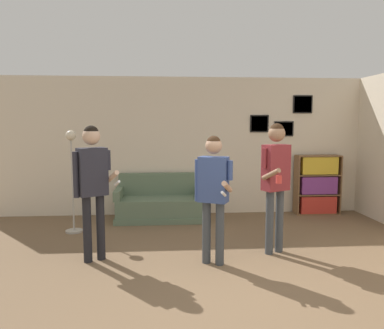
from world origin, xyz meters
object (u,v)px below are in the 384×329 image
(person_player_foreground_left, at_px, (93,178))
(person_watcher_holding_cup, at_px, (276,173))
(person_player_foreground_center, at_px, (213,186))
(floor_lamp, at_px, (72,171))
(bookshelf, at_px, (317,185))
(couch, at_px, (160,204))

(person_player_foreground_left, distance_m, person_watcher_holding_cup, 2.45)
(person_player_foreground_center, bearing_deg, person_watcher_holding_cup, 20.78)
(floor_lamp, bearing_deg, bookshelf, 11.79)
(couch, relative_size, floor_lamp, 0.96)
(floor_lamp, bearing_deg, person_player_foreground_left, -66.63)
(person_player_foreground_left, xyz_separation_m, person_player_foreground_center, (1.54, -0.22, -0.09))
(bookshelf, distance_m, floor_lamp, 4.67)
(bookshelf, distance_m, person_watcher_holding_cup, 2.72)
(floor_lamp, xyz_separation_m, person_watcher_holding_cup, (3.04, -1.24, 0.10))
(floor_lamp, height_order, person_player_foreground_center, floor_lamp)
(bookshelf, height_order, person_player_foreground_left, person_player_foreground_left)
(couch, xyz_separation_m, bookshelf, (3.14, 0.20, 0.30))
(bookshelf, xyz_separation_m, floor_lamp, (-4.55, -0.95, 0.44))
(person_player_foreground_left, bearing_deg, couch, 68.50)
(couch, relative_size, person_watcher_holding_cup, 0.90)
(person_watcher_holding_cup, bearing_deg, floor_lamp, 157.85)
(floor_lamp, height_order, person_player_foreground_left, person_player_foreground_left)
(couch, relative_size, bookshelf, 1.39)
(person_watcher_holding_cup, bearing_deg, couch, 129.18)
(bookshelf, height_order, floor_lamp, floor_lamp)
(couch, height_order, floor_lamp, floor_lamp)
(person_player_foreground_left, bearing_deg, bookshelf, 30.21)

